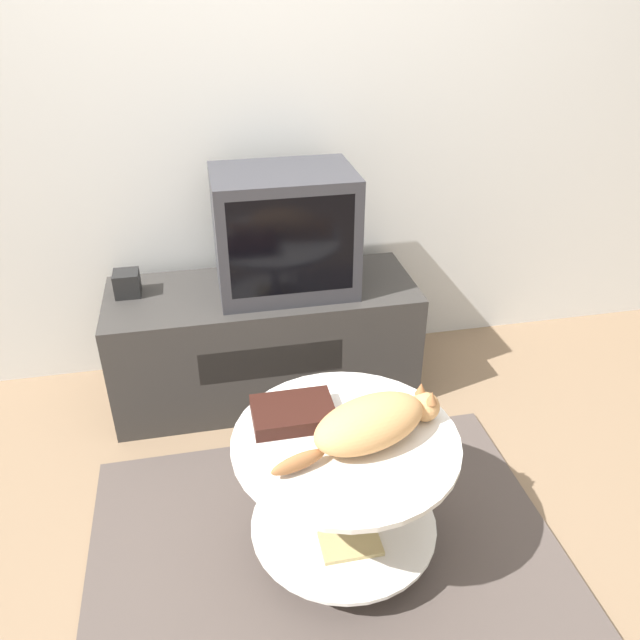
# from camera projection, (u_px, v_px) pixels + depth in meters

# --- Properties ---
(ground_plane) EXTENTS (12.00, 12.00, 0.00)m
(ground_plane) POSITION_uv_depth(u_px,v_px,m) (327.00, 558.00, 2.06)
(ground_plane) COLOR #7F664C
(wall_back) EXTENTS (8.00, 0.05, 2.60)m
(wall_back) POSITION_uv_depth(u_px,v_px,m) (260.00, 76.00, 2.50)
(wall_back) COLOR silver
(wall_back) RESTS_ON ground_plane
(rug) EXTENTS (1.54, 1.17, 0.02)m
(rug) POSITION_uv_depth(u_px,v_px,m) (327.00, 556.00, 2.05)
(rug) COLOR #4C423D
(rug) RESTS_ON ground_plane
(tv_stand) EXTENTS (1.29, 0.49, 0.52)m
(tv_stand) POSITION_uv_depth(u_px,v_px,m) (265.00, 341.00, 2.73)
(tv_stand) COLOR #33302D
(tv_stand) RESTS_ON ground_plane
(tv) EXTENTS (0.55, 0.38, 0.50)m
(tv) POSITION_uv_depth(u_px,v_px,m) (285.00, 232.00, 2.49)
(tv) COLOR #333338
(tv) RESTS_ON tv_stand
(speaker) EXTENTS (0.10, 0.10, 0.10)m
(speaker) POSITION_uv_depth(u_px,v_px,m) (127.00, 283.00, 2.53)
(speaker) COLOR black
(speaker) RESTS_ON tv_stand
(coffee_table) EXTENTS (0.68, 0.68, 0.48)m
(coffee_table) POSITION_uv_depth(u_px,v_px,m) (345.00, 482.00, 1.92)
(coffee_table) COLOR #B2B2B7
(coffee_table) RESTS_ON rug
(dvd_box) EXTENTS (0.25, 0.17, 0.05)m
(dvd_box) POSITION_uv_depth(u_px,v_px,m) (293.00, 413.00, 1.89)
(dvd_box) COLOR black
(dvd_box) RESTS_ON coffee_table
(cat) EXTENTS (0.54, 0.29, 0.14)m
(cat) POSITION_uv_depth(u_px,v_px,m) (372.00, 423.00, 1.79)
(cat) COLOR tan
(cat) RESTS_ON coffee_table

